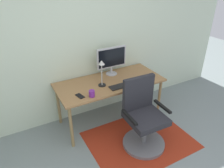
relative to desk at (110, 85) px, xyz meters
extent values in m
cube|color=silver|center=(-0.41, 0.43, 0.66)|extent=(6.00, 0.10, 2.60)
cube|color=maroon|center=(0.14, -0.65, -0.64)|extent=(1.44, 1.13, 0.01)
cube|color=olive|center=(0.00, 0.00, 0.05)|extent=(1.62, 0.72, 0.03)
cylinder|color=olive|center=(-0.75, -0.30, -0.31)|extent=(0.04, 0.04, 0.67)
cylinder|color=olive|center=(0.75, -0.30, -0.31)|extent=(0.04, 0.04, 0.67)
cylinder|color=olive|center=(-0.75, 0.30, -0.31)|extent=(0.04, 0.04, 0.67)
cylinder|color=olive|center=(0.75, 0.30, -0.31)|extent=(0.04, 0.04, 0.67)
cylinder|color=#B2B2B7|center=(0.14, 0.22, 0.07)|extent=(0.18, 0.18, 0.01)
cylinder|color=#B2B2B7|center=(0.14, 0.22, 0.13)|extent=(0.04, 0.04, 0.11)
cube|color=#B7B7BC|center=(0.14, 0.22, 0.35)|extent=(0.50, 0.04, 0.32)
cube|color=black|center=(0.14, 0.20, 0.35)|extent=(0.46, 0.00, 0.28)
cube|color=black|center=(0.11, -0.22, 0.07)|extent=(0.43, 0.13, 0.02)
ellipsoid|color=white|center=(0.40, -0.20, 0.08)|extent=(0.06, 0.10, 0.03)
cylinder|color=#692284|center=(-0.42, -0.27, 0.11)|extent=(0.08, 0.08, 0.09)
cube|color=black|center=(-0.55, -0.19, 0.07)|extent=(0.10, 0.15, 0.01)
cylinder|color=black|center=(-0.16, -0.06, 0.07)|extent=(0.11, 0.11, 0.01)
cylinder|color=beige|center=(-0.16, -0.06, 0.24)|extent=(0.02, 0.02, 0.32)
cone|color=beige|center=(-0.16, -0.06, 0.43)|extent=(0.09, 0.09, 0.06)
cylinder|color=slate|center=(0.14, -0.75, -0.62)|extent=(0.59, 0.59, 0.05)
cylinder|color=slate|center=(0.14, -0.75, -0.41)|extent=(0.06, 0.06, 0.37)
cube|color=#232328|center=(0.14, -0.75, -0.18)|extent=(0.49, 0.49, 0.08)
cube|color=#232328|center=(0.14, -0.54, 0.10)|extent=(0.46, 0.07, 0.48)
cube|color=black|center=(-0.12, -0.74, -0.07)|extent=(0.05, 0.34, 0.03)
cube|color=black|center=(0.40, -0.76, -0.07)|extent=(0.05, 0.34, 0.03)
camera|label=1|loc=(-1.35, -2.54, 1.57)|focal=34.36mm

